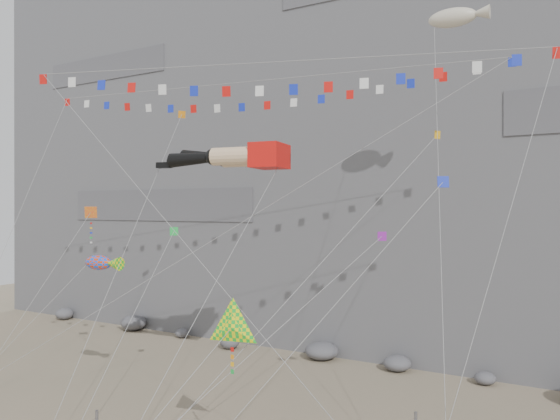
# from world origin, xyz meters

# --- Properties ---
(cliff) EXTENTS (80.00, 28.00, 50.00)m
(cliff) POSITION_xyz_m (0.00, 32.00, 25.00)
(cliff) COLOR slate
(cliff) RESTS_ON ground
(talus_boulders) EXTENTS (60.00, 3.00, 1.20)m
(talus_boulders) POSITION_xyz_m (0.00, 17.00, 0.60)
(talus_boulders) COLOR slate
(talus_boulders) RESTS_ON ground
(legs_kite) EXTENTS (8.15, 15.91, 20.63)m
(legs_kite) POSITION_xyz_m (-0.02, 5.34, 14.68)
(legs_kite) COLOR red
(legs_kite) RESTS_ON ground
(flag_banner_upper) EXTENTS (31.19, 15.75, 27.50)m
(flag_banner_upper) POSITION_xyz_m (-1.30, 9.39, 20.11)
(flag_banner_upper) COLOR red
(flag_banner_upper) RESTS_ON ground
(flag_banner_lower) EXTENTS (25.55, 8.90, 21.90)m
(flag_banner_lower) POSITION_xyz_m (4.04, 3.30, 19.25)
(flag_banner_lower) COLOR red
(flag_banner_lower) RESTS_ON ground
(harlequin_kite) EXTENTS (3.17, 8.32, 13.76)m
(harlequin_kite) POSITION_xyz_m (-10.38, 3.62, 11.36)
(harlequin_kite) COLOR red
(harlequin_kite) RESTS_ON ground
(fish_windsock) EXTENTS (7.98, 6.31, 11.84)m
(fish_windsock) POSITION_xyz_m (-7.70, 1.93, 8.38)
(fish_windsock) COLOR #E53C0B
(fish_windsock) RESTS_ON ground
(delta_kite) EXTENTS (4.11, 7.46, 9.80)m
(delta_kite) POSITION_xyz_m (4.59, -1.49, 6.45)
(delta_kite) COLOR #FFF30D
(delta_kite) RESTS_ON ground
(blimp_windsock) EXTENTS (4.70, 13.07, 25.98)m
(blimp_windsock) POSITION_xyz_m (11.12, 11.40, 22.71)
(blimp_windsock) COLOR beige
(blimp_windsock) RESTS_ON ground
(small_kite_a) EXTENTS (3.91, 14.34, 22.78)m
(small_kite_a) POSITION_xyz_m (-5.40, 6.64, 17.44)
(small_kite_a) COLOR orange
(small_kite_a) RESTS_ON ground
(small_kite_b) EXTENTS (8.34, 13.16, 17.89)m
(small_kite_b) POSITION_xyz_m (8.44, 6.21, 9.99)
(small_kite_b) COLOR purple
(small_kite_b) RESTS_ON ground
(small_kite_c) EXTENTS (1.57, 9.45, 13.62)m
(small_kite_c) POSITION_xyz_m (-2.44, 2.63, 10.18)
(small_kite_c) COLOR green
(small_kite_c) RESTS_ON ground
(small_kite_d) EXTENTS (9.85, 15.37, 23.47)m
(small_kite_d) POSITION_xyz_m (10.56, 8.32, 15.11)
(small_kite_d) COLOR #FBAE15
(small_kite_d) RESTS_ON ground
(small_kite_e) EXTENTS (9.26, 10.49, 18.33)m
(small_kite_e) POSITION_xyz_m (12.05, 4.66, 12.71)
(small_kite_e) COLOR #162AC5
(small_kite_e) RESTS_ON ground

